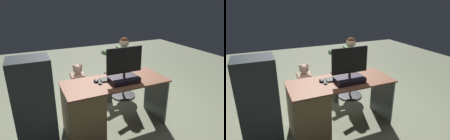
% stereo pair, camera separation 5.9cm
% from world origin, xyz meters
% --- Properties ---
extents(ground_plane, '(10.00, 10.00, 0.00)m').
position_xyz_m(ground_plane, '(0.00, 0.00, 0.00)').
color(ground_plane, '#676D55').
extents(desk, '(1.49, 0.64, 0.75)m').
position_xyz_m(desk, '(0.40, 0.33, 0.40)').
color(desk, brown).
rests_on(desk, ground_plane).
extents(monitor, '(0.52, 0.25, 0.50)m').
position_xyz_m(monitor, '(-0.09, 0.41, 0.91)').
color(monitor, black).
rests_on(monitor, desk).
extents(keyboard, '(0.42, 0.14, 0.02)m').
position_xyz_m(keyboard, '(-0.02, 0.24, 0.76)').
color(keyboard, black).
rests_on(keyboard, desk).
extents(computer_mouse, '(0.06, 0.10, 0.04)m').
position_xyz_m(computer_mouse, '(0.26, 0.24, 0.77)').
color(computer_mouse, '#251C2C').
rests_on(computer_mouse, desk).
extents(cup, '(0.08, 0.08, 0.09)m').
position_xyz_m(cup, '(-0.28, 0.18, 0.80)').
color(cup, yellow).
rests_on(cup, desk).
extents(tv_remote, '(0.07, 0.16, 0.02)m').
position_xyz_m(tv_remote, '(0.22, 0.29, 0.76)').
color(tv_remote, black).
rests_on(tv_remote, desk).
extents(office_chair_teddy, '(0.48, 0.48, 0.46)m').
position_xyz_m(office_chair_teddy, '(0.34, -0.45, 0.26)').
color(office_chair_teddy, black).
rests_on(office_chair_teddy, ground_plane).
extents(teddy_bear, '(0.26, 0.26, 0.36)m').
position_xyz_m(teddy_bear, '(0.34, -0.46, 0.62)').
color(teddy_bear, '#D2A790').
rests_on(teddy_bear, office_chair_teddy).
extents(visitor_chair, '(0.48, 0.48, 0.46)m').
position_xyz_m(visitor_chair, '(-0.58, -0.51, 0.25)').
color(visitor_chair, black).
rests_on(visitor_chair, ground_plane).
extents(person, '(0.52, 0.50, 1.19)m').
position_xyz_m(person, '(-0.50, -0.50, 0.69)').
color(person, '#4F7342').
rests_on(person, ground_plane).
extents(equipment_rack, '(0.44, 0.36, 1.25)m').
position_xyz_m(equipment_rack, '(1.09, 0.42, 0.63)').
color(equipment_rack, '#262B2E').
rests_on(equipment_rack, ground_plane).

